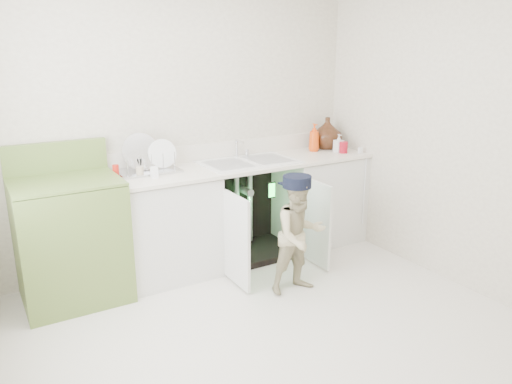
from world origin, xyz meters
TOP-DOWN VIEW (x-y plane):
  - ground at (0.00, 0.00)m, footprint 3.50×3.50m
  - room_shell at (0.00, 0.00)m, footprint 6.00×5.50m
  - counter_run at (0.58, 1.21)m, footprint 2.44×1.02m
  - avocado_stove at (-1.03, 1.18)m, footprint 0.77×0.65m
  - repair_worker at (0.54, 0.38)m, footprint 0.47×0.67m

SIDE VIEW (x-z plane):
  - ground at x=0.00m, z-range 0.00..0.00m
  - counter_run at x=0.58m, z-range -0.13..1.08m
  - repair_worker at x=0.54m, z-range 0.01..0.96m
  - avocado_stove at x=-1.03m, z-range -0.10..1.09m
  - room_shell at x=0.00m, z-range 0.62..1.88m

